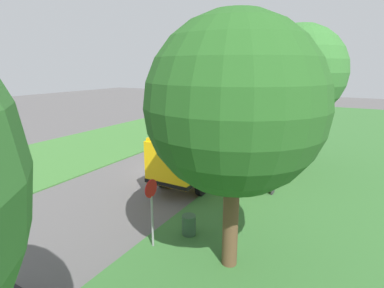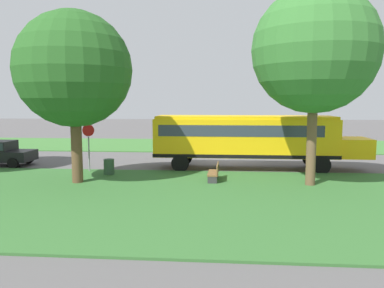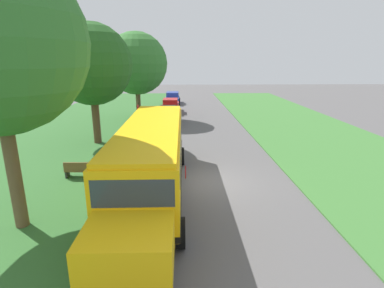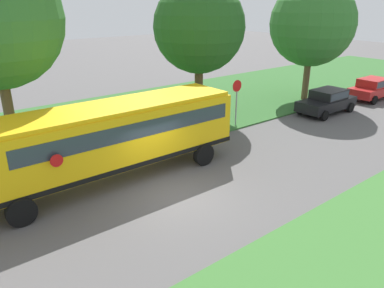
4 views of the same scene
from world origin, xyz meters
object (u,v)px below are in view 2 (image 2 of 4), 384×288
(stop_sign, at_px, (89,142))
(school_bus, at_px, (249,137))
(oak_tree_roadside_mid, at_px, (75,72))
(oak_tree_beside_bus, at_px, (313,52))
(park_bench, at_px, (214,173))
(trash_bin, at_px, (109,167))

(stop_sign, bearing_deg, school_bus, -78.37)
(oak_tree_roadside_mid, bearing_deg, stop_sign, 10.54)
(oak_tree_beside_bus, distance_m, oak_tree_roadside_mid, 11.06)
(school_bus, distance_m, oak_tree_roadside_mid, 10.39)
(school_bus, bearing_deg, park_bench, 152.62)
(oak_tree_beside_bus, bearing_deg, school_bus, 29.01)
(oak_tree_roadside_mid, distance_m, stop_sign, 4.74)
(oak_tree_roadside_mid, height_order, stop_sign, oak_tree_roadside_mid)
(school_bus, height_order, stop_sign, school_bus)
(school_bus, xyz_separation_m, oak_tree_beside_bus, (-4.51, -2.50, 4.31))
(school_bus, distance_m, stop_sign, 9.26)
(oak_tree_beside_bus, height_order, oak_tree_roadside_mid, oak_tree_beside_bus)
(oak_tree_beside_bus, xyz_separation_m, oak_tree_roadside_mid, (-0.32, 11.02, -0.84))
(stop_sign, bearing_deg, oak_tree_roadside_mid, -169.46)
(park_bench, relative_size, trash_bin, 1.79)
(stop_sign, relative_size, trash_bin, 3.04)
(trash_bin, bearing_deg, stop_sign, 60.76)
(school_bus, height_order, park_bench, school_bus)
(school_bus, distance_m, oak_tree_beside_bus, 6.72)
(oak_tree_beside_bus, xyz_separation_m, park_bench, (0.73, 4.46, -5.76))
(school_bus, distance_m, park_bench, 4.50)
(school_bus, distance_m, trash_bin, 8.27)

